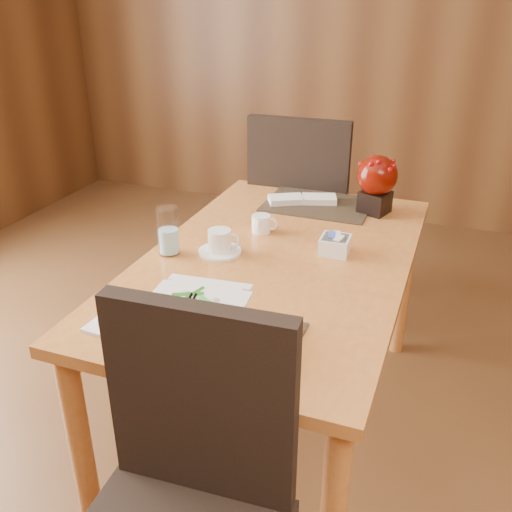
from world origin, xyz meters
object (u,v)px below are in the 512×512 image
at_px(water_glass, 168,231).
at_px(far_chair, 303,207).
at_px(creamer_jug, 261,224).
at_px(berry_decor, 377,181).
at_px(bread_plate, 122,323).
at_px(near_chair, 183,503).
at_px(coffee_cup, 220,243).
at_px(sugar_caddy, 335,245).
at_px(soup_setting, 196,320).
at_px(dining_table, 277,281).

bearing_deg(water_glass, far_chair, 77.63).
xyz_separation_m(creamer_jug, berry_decor, (0.37, 0.36, 0.10)).
relative_size(creamer_jug, berry_decor, 0.39).
distance_m(bread_plate, near_chair, 0.54).
bearing_deg(near_chair, far_chair, 94.78).
bearing_deg(coffee_cup, sugar_caddy, 20.34).
bearing_deg(far_chair, bread_plate, 83.21).
bearing_deg(bread_plate, far_chair, 85.30).
distance_m(water_glass, far_chair, 1.03).
height_order(soup_setting, berry_decor, berry_decor).
distance_m(dining_table, berry_decor, 0.64).
relative_size(coffee_cup, bread_plate, 0.95).
distance_m(berry_decor, bread_plate, 1.24).
relative_size(soup_setting, sugar_caddy, 3.01).
bearing_deg(berry_decor, water_glass, -133.06).
xyz_separation_m(soup_setting, sugar_caddy, (0.23, 0.66, -0.03)).
xyz_separation_m(coffee_cup, berry_decor, (0.45, 0.59, 0.10)).
distance_m(sugar_caddy, far_chair, 0.86).
height_order(creamer_jug, berry_decor, berry_decor).
bearing_deg(water_glass, creamer_jug, 51.15).
xyz_separation_m(coffee_cup, near_chair, (0.29, -0.89, -0.21)).
height_order(coffee_cup, far_chair, far_chair).
xyz_separation_m(water_glass, berry_decor, (0.61, 0.66, 0.05)).
height_order(creamer_jug, sugar_caddy, creamer_jug).
bearing_deg(soup_setting, coffee_cup, 102.22).
relative_size(water_glass, near_chair, 0.17).
height_order(berry_decor, near_chair, near_chair).
bearing_deg(water_glass, berry_decor, 46.94).
bearing_deg(far_chair, soup_setting, 92.34).
xyz_separation_m(water_glass, far_chair, (0.21, 0.98, -0.23)).
height_order(dining_table, coffee_cup, coffee_cup).
xyz_separation_m(dining_table, water_glass, (-0.37, -0.11, 0.18)).
relative_size(soup_setting, far_chair, 0.29).
bearing_deg(berry_decor, near_chair, -95.94).
distance_m(water_glass, near_chair, 0.97).
bearing_deg(berry_decor, bread_plate, -114.82).
distance_m(coffee_cup, berry_decor, 0.75).
distance_m(coffee_cup, water_glass, 0.19).
bearing_deg(dining_table, creamer_jug, 124.57).
distance_m(dining_table, creamer_jug, 0.26).
xyz_separation_m(creamer_jug, sugar_caddy, (0.31, -0.09, -0.00)).
xyz_separation_m(creamer_jug, bread_plate, (-0.14, -0.76, -0.03)).
xyz_separation_m(soup_setting, water_glass, (-0.33, 0.45, 0.03)).
xyz_separation_m(water_glass, bread_plate, (0.10, -0.46, -0.08)).
relative_size(creamer_jug, bread_plate, 0.58).
bearing_deg(far_chair, water_glass, 75.54).
xyz_separation_m(near_chair, far_chair, (-0.25, 1.80, 0.03)).
height_order(soup_setting, coffee_cup, soup_setting).
distance_m(soup_setting, far_chair, 1.44).
xyz_separation_m(soup_setting, creamer_jug, (-0.09, 0.75, -0.02)).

